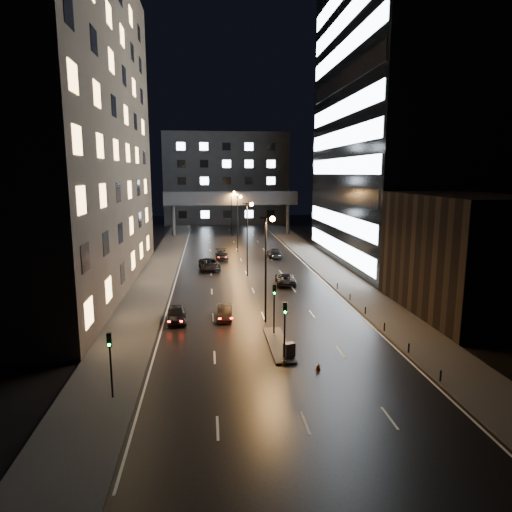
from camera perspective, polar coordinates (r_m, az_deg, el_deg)
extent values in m
plane|color=black|center=(74.99, -1.89, -0.48)|extent=(160.00, 160.00, 0.00)
cube|color=#383533|center=(70.24, -11.81, -1.38)|extent=(5.00, 110.00, 0.15)
cube|color=#383533|center=(72.12, 8.36, -0.96)|extent=(5.00, 110.00, 0.15)
cube|color=#2D2319|center=(60.27, -23.45, 15.16)|extent=(15.00, 48.00, 40.00)
cube|color=black|center=(50.10, 24.40, 0.14)|extent=(10.00, 18.00, 12.00)
cube|color=black|center=(76.27, 18.15, 16.19)|extent=(20.00, 36.00, 45.00)
cube|color=#333335|center=(131.58, -3.80, 9.63)|extent=(34.00, 14.00, 25.00)
cube|color=#333335|center=(103.75, -3.14, 7.24)|extent=(30.00, 3.00, 3.00)
cylinder|color=#333335|center=(104.28, -10.29, 4.35)|extent=(0.80, 0.80, 7.00)
cylinder|color=#333335|center=(105.60, 3.97, 4.56)|extent=(0.80, 0.80, 7.00)
cube|color=#383533|center=(38.53, 2.80, -10.96)|extent=(1.60, 8.00, 0.15)
cylinder|color=black|center=(40.26, 2.27, -7.26)|extent=(0.12, 0.12, 3.50)
cube|color=black|center=(39.65, 2.29, -4.23)|extent=(0.28, 0.22, 0.90)
sphere|color=#0CFF33|center=(39.59, 2.32, -4.67)|extent=(0.18, 0.18, 0.18)
cylinder|color=black|center=(35.12, 3.59, -9.95)|extent=(0.12, 0.12, 3.50)
cube|color=black|center=(34.42, 3.63, -6.51)|extent=(0.28, 0.22, 0.90)
sphere|color=#0CFF33|center=(34.37, 3.66, -7.02)|extent=(0.18, 0.18, 0.18)
cylinder|color=black|center=(30.72, -17.64, -13.80)|extent=(0.12, 0.12, 3.50)
cube|color=black|center=(29.91, -17.87, -9.95)|extent=(0.28, 0.22, 0.90)
sphere|color=#0CFF33|center=(29.87, -17.90, -10.54)|extent=(0.18, 0.18, 0.18)
cylinder|color=black|center=(34.36, 22.07, -13.80)|extent=(0.12, 0.12, 0.90)
cylinder|color=black|center=(38.47, 18.54, -10.95)|extent=(0.12, 0.12, 0.90)
cylinder|color=black|center=(42.78, 15.75, -8.62)|extent=(0.12, 0.12, 0.90)
cylinder|color=black|center=(47.22, 13.51, -6.72)|extent=(0.12, 0.12, 0.90)
cylinder|color=black|center=(51.76, 11.66, -5.13)|extent=(0.12, 0.12, 0.90)
cylinder|color=black|center=(56.38, 10.13, -3.80)|extent=(0.12, 0.12, 0.90)
cylinder|color=black|center=(42.77, 1.23, -1.90)|extent=(0.18, 0.18, 10.00)
cylinder|color=black|center=(42.00, 1.25, 4.78)|extent=(1.20, 0.12, 0.12)
sphere|color=#FF9E38|center=(42.09, 2.06, 4.65)|extent=(0.50, 0.50, 0.50)
cylinder|color=black|center=(62.36, -1.10, 1.97)|extent=(0.18, 0.18, 10.00)
cylinder|color=black|center=(61.83, -1.12, 6.56)|extent=(1.20, 0.12, 0.12)
sphere|color=#FF9E38|center=(61.89, -0.56, 6.47)|extent=(0.50, 0.50, 0.50)
cylinder|color=black|center=(82.14, -2.32, 3.99)|extent=(0.18, 0.18, 10.00)
cylinder|color=black|center=(81.74, -2.35, 7.47)|extent=(1.20, 0.12, 0.12)
sphere|color=#FF9E38|center=(81.78, -1.92, 7.41)|extent=(0.50, 0.50, 0.50)
cylinder|color=black|center=(102.01, -3.07, 5.22)|extent=(0.18, 0.18, 10.00)
cylinder|color=black|center=(101.68, -3.09, 8.03)|extent=(1.20, 0.12, 0.12)
sphere|color=#FF9E38|center=(101.72, -2.75, 7.97)|extent=(0.50, 0.50, 0.50)
imported|color=black|center=(44.64, -9.89, -7.18)|extent=(2.13, 4.53, 1.50)
imported|color=black|center=(44.95, -3.92, -7.04)|extent=(1.60, 4.07, 1.32)
imported|color=black|center=(67.41, -5.83, -1.05)|extent=(3.40, 6.22, 1.65)
imported|color=black|center=(75.38, -4.31, 0.11)|extent=(2.09, 5.05, 1.46)
imported|color=black|center=(58.50, 3.69, -2.87)|extent=(2.81, 5.35, 1.44)
imported|color=black|center=(76.95, 2.31, 0.38)|extent=(2.24, 5.39, 1.56)
cube|color=#515154|center=(35.77, 4.17, -11.62)|extent=(1.00, 0.81, 1.11)
cone|color=orange|center=(34.80, 3.50, -13.05)|extent=(0.40, 0.40, 0.53)
cone|color=#F84C0D|center=(34.27, 7.77, -13.48)|extent=(0.49, 0.49, 0.56)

